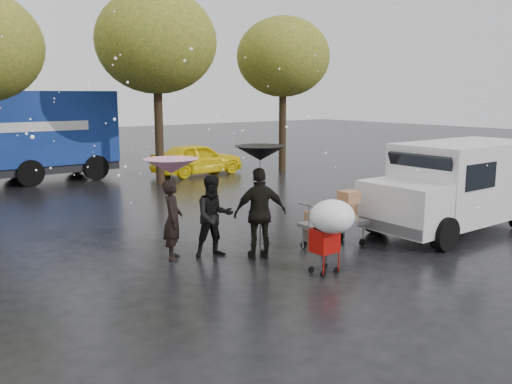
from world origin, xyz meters
TOP-DOWN VIEW (x-y plane):
  - ground at (0.00, 0.00)m, footprint 90.00×90.00m
  - person_pink at (-1.64, 1.40)m, footprint 0.67×0.73m
  - person_middle at (-0.86, 1.03)m, footprint 0.98×0.85m
  - person_black at (-0.16, 0.36)m, footprint 1.21×0.84m
  - umbrella_pink at (-1.64, 1.40)m, footprint 1.11×1.11m
  - umbrella_black at (-0.16, 0.36)m, footprint 1.06×1.06m
  - vendor_cart at (1.73, -0.00)m, footprint 1.52×0.80m
  - shopping_cart at (0.22, -1.32)m, footprint 0.84×0.84m
  - white_van at (5.19, -0.72)m, footprint 4.91×2.18m
  - blue_truck at (-1.86, 13.71)m, footprint 8.30×2.60m
  - box_ground_near at (2.46, 1.39)m, footprint 0.57×0.48m
  - box_ground_far at (2.13, 0.64)m, footprint 0.49×0.39m
  - yellow_taxi at (4.97, 11.39)m, footprint 4.00×1.66m
  - tree_row at (-0.47, 10.00)m, footprint 21.60×4.40m

SIDE VIEW (x-z plane):
  - ground at x=0.00m, z-range 0.00..0.00m
  - box_ground_far at x=2.13m, z-range 0.00..0.36m
  - box_ground_near at x=2.46m, z-range 0.00..0.47m
  - yellow_taxi at x=4.97m, z-range 0.00..1.35m
  - vendor_cart at x=1.73m, z-range 0.09..1.36m
  - person_pink at x=-1.64m, z-range 0.00..1.67m
  - person_middle at x=-0.86m, z-range 0.00..1.73m
  - person_black at x=-0.16m, z-range 0.00..1.91m
  - shopping_cart at x=0.22m, z-range 0.33..1.80m
  - white_van at x=5.19m, z-range 0.06..2.26m
  - blue_truck at x=-1.86m, z-range 0.01..3.51m
  - umbrella_pink at x=-1.64m, z-range 0.90..3.00m
  - umbrella_black at x=-0.16m, z-range 1.03..3.39m
  - tree_row at x=-0.47m, z-range 1.46..8.58m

